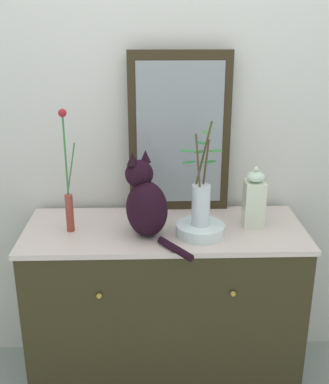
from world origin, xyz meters
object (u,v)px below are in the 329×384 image
(vase_glass_clear, at_px, (201,199))
(jar_lidded_porcelain, at_px, (254,200))
(sideboard, at_px, (165,309))
(mirror_leaning, at_px, (180,134))
(bowl_porcelain, at_px, (200,230))
(vase_slim_green, at_px, (68,194))
(cat_sitting, at_px, (146,203))

(vase_glass_clear, height_order, jar_lidded_porcelain, vase_glass_clear)
(sideboard, distance_m, jar_lidded_porcelain, 0.71)
(mirror_leaning, relative_size, bowl_porcelain, 3.57)
(jar_lidded_porcelain, bearing_deg, vase_slim_green, -177.77)
(vase_slim_green, xyz_separation_m, vase_glass_clear, (0.60, -0.06, -0.01))
(mirror_leaning, distance_m, vase_slim_green, 0.62)
(vase_slim_green, bearing_deg, cat_sitting, -8.47)
(mirror_leaning, relative_size, jar_lidded_porcelain, 2.69)
(cat_sitting, distance_m, jar_lidded_porcelain, 0.51)
(cat_sitting, relative_size, vase_slim_green, 0.71)
(bowl_porcelain, relative_size, jar_lidded_porcelain, 0.75)
(sideboard, bearing_deg, jar_lidded_porcelain, 2.02)
(sideboard, distance_m, cat_sitting, 0.61)
(sideboard, distance_m, vase_glass_clear, 0.64)
(vase_slim_green, relative_size, bowl_porcelain, 2.56)
(sideboard, relative_size, cat_sitting, 3.26)
(cat_sitting, height_order, vase_glass_clear, vase_glass_clear)
(sideboard, relative_size, vase_glass_clear, 2.80)
(mirror_leaning, bearing_deg, bowl_porcelain, -76.15)
(cat_sitting, xyz_separation_m, vase_glass_clear, (0.25, -0.01, 0.02))
(vase_slim_green, bearing_deg, mirror_leaning, 26.53)
(mirror_leaning, xyz_separation_m, bowl_porcelain, (0.08, -0.32, -0.37))
(mirror_leaning, bearing_deg, sideboard, -108.70)
(sideboard, bearing_deg, vase_slim_green, -177.57)
(cat_sitting, bearing_deg, vase_glass_clear, -1.83)
(sideboard, height_order, vase_glass_clear, vase_glass_clear)
(vase_slim_green, bearing_deg, bowl_porcelain, -5.96)
(cat_sitting, xyz_separation_m, jar_lidded_porcelain, (0.50, 0.09, -0.02))
(cat_sitting, distance_m, vase_slim_green, 0.35)
(mirror_leaning, relative_size, vase_glass_clear, 1.69)
(mirror_leaning, distance_m, bowl_porcelain, 0.50)
(mirror_leaning, height_order, vase_glass_clear, mirror_leaning)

